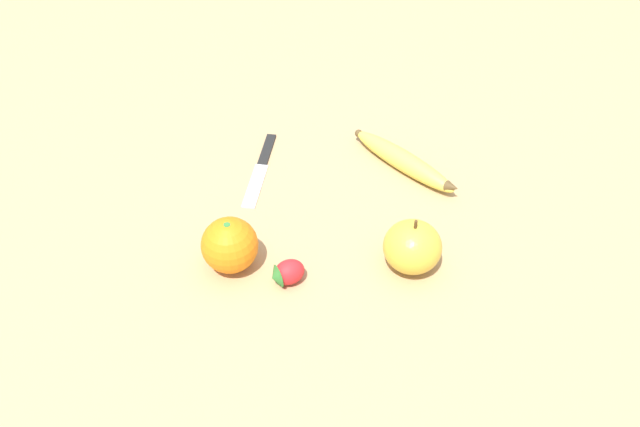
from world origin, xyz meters
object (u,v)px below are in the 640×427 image
Objects in this scene: paring_knife at (261,166)px; strawberry at (287,273)px; orange at (230,245)px; apple at (412,247)px; banana at (404,161)px.

strawberry is at bearing 109.84° from paring_knife.
strawberry is 0.30× the size of paring_knife.
orange is 0.09m from strawberry.
apple is (-0.04, 0.25, -0.00)m from orange.
banana reaches higher than paring_knife.
paring_knife is at bearing -178.66° from orange.
paring_knife is at bearing -126.17° from apple.
apple reaches higher than banana.
strawberry reaches higher than paring_knife.
paring_knife is at bearing -133.91° from banana.
strawberry is 0.68× the size of apple.
strawberry is at bearing -71.78° from apple.
apple reaches higher than strawberry.
paring_knife is (-0.25, -0.09, -0.01)m from strawberry.
paring_knife is (-0.23, -0.01, -0.04)m from orange.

